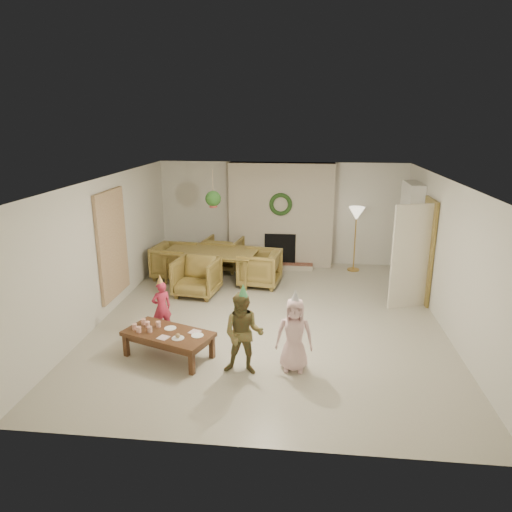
# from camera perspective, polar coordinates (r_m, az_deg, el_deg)

# --- Properties ---
(floor) EXTENTS (7.00, 7.00, 0.00)m
(floor) POSITION_cam_1_polar(r_m,az_deg,el_deg) (8.53, 1.73, -7.61)
(floor) COLOR #B7B29E
(floor) RESTS_ON ground
(ceiling) EXTENTS (7.00, 7.00, 0.00)m
(ceiling) POSITION_cam_1_polar(r_m,az_deg,el_deg) (7.85, 1.89, 9.31)
(ceiling) COLOR white
(ceiling) RESTS_ON wall_back
(wall_back) EXTENTS (7.00, 0.00, 7.00)m
(wall_back) POSITION_cam_1_polar(r_m,az_deg,el_deg) (11.50, 3.14, 5.26)
(wall_back) COLOR silver
(wall_back) RESTS_ON floor
(wall_front) EXTENTS (7.00, 0.00, 7.00)m
(wall_front) POSITION_cam_1_polar(r_m,az_deg,el_deg) (4.84, -1.40, -10.86)
(wall_front) COLOR silver
(wall_front) RESTS_ON floor
(wall_left) EXTENTS (0.00, 7.00, 7.00)m
(wall_left) POSITION_cam_1_polar(r_m,az_deg,el_deg) (8.83, -17.99, 1.04)
(wall_left) COLOR silver
(wall_left) RESTS_ON floor
(wall_right) EXTENTS (0.00, 7.00, 7.00)m
(wall_right) POSITION_cam_1_polar(r_m,az_deg,el_deg) (8.43, 22.58, -0.13)
(wall_right) COLOR silver
(wall_right) RESTS_ON floor
(fireplace_mass) EXTENTS (2.50, 0.40, 2.50)m
(fireplace_mass) POSITION_cam_1_polar(r_m,az_deg,el_deg) (11.30, 3.09, 5.06)
(fireplace_mass) COLOR #4C1415
(fireplace_mass) RESTS_ON floor
(fireplace_hearth) EXTENTS (1.60, 0.30, 0.12)m
(fireplace_hearth) POSITION_cam_1_polar(r_m,az_deg,el_deg) (11.26, 2.90, -1.23)
(fireplace_hearth) COLOR maroon
(fireplace_hearth) RESTS_ON floor
(fireplace_firebox) EXTENTS (0.75, 0.12, 0.75)m
(fireplace_firebox) POSITION_cam_1_polar(r_m,az_deg,el_deg) (11.31, 2.98, 0.91)
(fireplace_firebox) COLOR black
(fireplace_firebox) RESTS_ON floor
(fireplace_wreath) EXTENTS (0.54, 0.10, 0.54)m
(fireplace_wreath) POSITION_cam_1_polar(r_m,az_deg,el_deg) (11.02, 3.05, 6.36)
(fireplace_wreath) COLOR #1D3E17
(fireplace_wreath) RESTS_ON fireplace_mass
(floor_lamp_base) EXTENTS (0.29, 0.29, 0.03)m
(floor_lamp_base) POSITION_cam_1_polar(r_m,az_deg,el_deg) (11.37, 11.86, -1.64)
(floor_lamp_base) COLOR gold
(floor_lamp_base) RESTS_ON floor
(floor_lamp_post) EXTENTS (0.03, 0.03, 1.38)m
(floor_lamp_post) POSITION_cam_1_polar(r_m,az_deg,el_deg) (11.18, 12.07, 1.78)
(floor_lamp_post) COLOR gold
(floor_lamp_post) RESTS_ON floor
(floor_lamp_shade) EXTENTS (0.37, 0.37, 0.31)m
(floor_lamp_shade) POSITION_cam_1_polar(r_m,az_deg,el_deg) (11.03, 12.27, 5.12)
(floor_lamp_shade) COLOR beige
(floor_lamp_shade) RESTS_ON floor_lamp_post
(bookshelf_carcass) EXTENTS (0.30, 1.00, 2.20)m
(bookshelf_carcass) POSITION_cam_1_polar(r_m,az_deg,el_deg) (10.59, 18.32, 2.64)
(bookshelf_carcass) COLOR white
(bookshelf_carcass) RESTS_ON floor
(bookshelf_shelf_a) EXTENTS (0.30, 0.92, 0.03)m
(bookshelf_shelf_a) POSITION_cam_1_polar(r_m,az_deg,el_deg) (10.75, 17.91, -0.72)
(bookshelf_shelf_a) COLOR white
(bookshelf_shelf_a) RESTS_ON bookshelf_carcass
(bookshelf_shelf_b) EXTENTS (0.30, 0.92, 0.03)m
(bookshelf_shelf_b) POSITION_cam_1_polar(r_m,az_deg,el_deg) (10.64, 18.09, 1.34)
(bookshelf_shelf_b) COLOR white
(bookshelf_shelf_b) RESTS_ON bookshelf_carcass
(bookshelf_shelf_c) EXTENTS (0.30, 0.92, 0.03)m
(bookshelf_shelf_c) POSITION_cam_1_polar(r_m,az_deg,el_deg) (10.55, 18.29, 3.43)
(bookshelf_shelf_c) COLOR white
(bookshelf_shelf_c) RESTS_ON bookshelf_carcass
(bookshelf_shelf_d) EXTENTS (0.30, 0.92, 0.03)m
(bookshelf_shelf_d) POSITION_cam_1_polar(r_m,az_deg,el_deg) (10.47, 18.48, 5.56)
(bookshelf_shelf_d) COLOR white
(bookshelf_shelf_d) RESTS_ON bookshelf_carcass
(books_row_lower) EXTENTS (0.20, 0.40, 0.24)m
(books_row_lower) POSITION_cam_1_polar(r_m,az_deg,el_deg) (10.56, 18.02, -0.23)
(books_row_lower) COLOR red
(books_row_lower) RESTS_ON bookshelf_shelf_a
(books_row_mid) EXTENTS (0.20, 0.44, 0.24)m
(books_row_mid) POSITION_cam_1_polar(r_m,az_deg,el_deg) (10.65, 18.00, 2.14)
(books_row_mid) COLOR #2A529A
(books_row_mid) RESTS_ON bookshelf_shelf_b
(books_row_upper) EXTENTS (0.20, 0.36, 0.22)m
(books_row_upper) POSITION_cam_1_polar(r_m,az_deg,el_deg) (10.42, 18.35, 4.01)
(books_row_upper) COLOR #A36B23
(books_row_upper) RESTS_ON bookshelf_shelf_c
(door_frame) EXTENTS (0.05, 0.86, 2.04)m
(door_frame) POSITION_cam_1_polar(r_m,az_deg,el_deg) (9.60, 20.28, 0.58)
(door_frame) COLOR olive
(door_frame) RESTS_ON floor
(door_leaf) EXTENTS (0.77, 0.32, 2.00)m
(door_leaf) POSITION_cam_1_polar(r_m,az_deg,el_deg) (9.16, 18.52, -0.10)
(door_leaf) COLOR beige
(door_leaf) RESTS_ON floor
(curtain_panel) EXTENTS (0.06, 1.20, 2.00)m
(curtain_panel) POSITION_cam_1_polar(r_m,az_deg,el_deg) (8.99, -17.25, 1.37)
(curtain_panel) COLOR #CAB78F
(curtain_panel) RESTS_ON wall_left
(dining_table) EXTENTS (2.15, 1.39, 0.71)m
(dining_table) POSITION_cam_1_polar(r_m,az_deg,el_deg) (10.33, -5.53, -1.22)
(dining_table) COLOR olive
(dining_table) RESTS_ON floor
(dining_chair_near) EXTENTS (0.95, 0.97, 0.78)m
(dining_chair_near) POSITION_cam_1_polar(r_m,az_deg,el_deg) (9.54, -7.30, -2.56)
(dining_chair_near) COLOR olive
(dining_chair_near) RESTS_ON floor
(dining_chair_far) EXTENTS (0.95, 0.97, 0.78)m
(dining_chair_far) POSITION_cam_1_polar(r_m,az_deg,el_deg) (11.12, -4.02, 0.30)
(dining_chair_far) COLOR olive
(dining_chair_far) RESTS_ON floor
(dining_chair_left) EXTENTS (0.97, 0.95, 0.78)m
(dining_chair_left) POSITION_cam_1_polar(r_m,az_deg,el_deg) (10.64, -10.02, -0.66)
(dining_chair_left) COLOR olive
(dining_chair_left) RESTS_ON floor
(dining_chair_right) EXTENTS (0.97, 0.95, 0.78)m
(dining_chair_right) POSITION_cam_1_polar(r_m,az_deg,el_deg) (10.02, 0.44, -1.49)
(dining_chair_right) COLOR olive
(dining_chair_right) RESTS_ON floor
(hanging_plant_cord) EXTENTS (0.01, 0.01, 0.70)m
(hanging_plant_cord) POSITION_cam_1_polar(r_m,az_deg,el_deg) (9.55, -5.33, 8.40)
(hanging_plant_cord) COLOR tan
(hanging_plant_cord) RESTS_ON ceiling
(hanging_plant_pot) EXTENTS (0.16, 0.16, 0.12)m
(hanging_plant_pot) POSITION_cam_1_polar(r_m,az_deg,el_deg) (9.60, -5.27, 6.33)
(hanging_plant_pot) COLOR #9A3831
(hanging_plant_pot) RESTS_ON hanging_plant_cord
(hanging_plant_foliage) EXTENTS (0.32, 0.32, 0.32)m
(hanging_plant_foliage) POSITION_cam_1_polar(r_m,az_deg,el_deg) (9.58, -5.29, 7.04)
(hanging_plant_foliage) COLOR #1E4818
(hanging_plant_foliage) RESTS_ON hanging_plant_pot
(coffee_table_top) EXTENTS (1.47, 1.08, 0.06)m
(coffee_table_top) POSITION_cam_1_polar(r_m,az_deg,el_deg) (7.18, -10.74, -9.41)
(coffee_table_top) COLOR #53311B
(coffee_table_top) RESTS_ON floor
(coffee_table_apron) EXTENTS (1.34, 0.95, 0.08)m
(coffee_table_apron) POSITION_cam_1_polar(r_m,az_deg,el_deg) (7.21, -10.71, -9.92)
(coffee_table_apron) COLOR #53311B
(coffee_table_apron) RESTS_ON floor
(coffee_leg_fl) EXTENTS (0.09, 0.09, 0.35)m
(coffee_leg_fl) POSITION_cam_1_polar(r_m,az_deg,el_deg) (7.45, -15.68, -10.53)
(coffee_leg_fl) COLOR #53311B
(coffee_leg_fl) RESTS_ON floor
(coffee_leg_fr) EXTENTS (0.09, 0.09, 0.35)m
(coffee_leg_fr) POSITION_cam_1_polar(r_m,az_deg,el_deg) (6.76, -7.90, -12.93)
(coffee_leg_fr) COLOR #53311B
(coffee_leg_fr) RESTS_ON floor
(coffee_leg_bl) EXTENTS (0.09, 0.09, 0.35)m
(coffee_leg_bl) POSITION_cam_1_polar(r_m,az_deg,el_deg) (7.80, -13.01, -9.03)
(coffee_leg_bl) COLOR #53311B
(coffee_leg_bl) RESTS_ON floor
(coffee_leg_br) EXTENTS (0.09, 0.09, 0.35)m
(coffee_leg_br) POSITION_cam_1_polar(r_m,az_deg,el_deg) (7.16, -5.43, -11.09)
(coffee_leg_br) COLOR #53311B
(coffee_leg_br) RESTS_ON floor
(cup_a) EXTENTS (0.09, 0.09, 0.09)m
(cup_a) POSITION_cam_1_polar(r_m,az_deg,el_deg) (7.35, -14.70, -8.41)
(cup_a) COLOR white
(cup_a) RESTS_ON coffee_table_top
(cup_b) EXTENTS (0.09, 0.09, 0.09)m
(cup_b) POSITION_cam_1_polar(r_m,az_deg,el_deg) (7.48, -13.67, -7.86)
(cup_b) COLOR white
(cup_b) RESTS_ON coffee_table_top
(cup_c) EXTENTS (0.09, 0.09, 0.09)m
(cup_c) POSITION_cam_1_polar(r_m,az_deg,el_deg) (7.24, -14.22, -8.77)
(cup_c) COLOR white
(cup_c) RESTS_ON coffee_table_top
(cup_d) EXTENTS (0.09, 0.09, 0.09)m
(cup_d) POSITION_cam_1_polar(r_m,az_deg,el_deg) (7.38, -13.19, -8.20)
(cup_d) COLOR white
(cup_d) RESTS_ON coffee_table_top
(cup_e) EXTENTS (0.09, 0.09, 0.09)m
(cup_e) POSITION_cam_1_polar(r_m,az_deg,el_deg) (7.21, -12.93, -8.78)
(cup_e) COLOR white
(cup_e) RESTS_ON coffee_table_top
(cup_f) EXTENTS (0.09, 0.09, 0.09)m
(cup_f) POSITION_cam_1_polar(r_m,az_deg,el_deg) (7.35, -11.92, -8.21)
(cup_f) COLOR white
(cup_f) RESTS_ON coffee_table_top
(plate_a) EXTENTS (0.24, 0.24, 0.01)m
(plate_a) POSITION_cam_1_polar(r_m,az_deg,el_deg) (7.28, -10.50, -8.71)
(plate_a) COLOR white
(plate_a) RESTS_ON coffee_table_top
(plate_b) EXTENTS (0.24, 0.24, 0.01)m
(plate_b) POSITION_cam_1_polar(r_m,az_deg,el_deg) (6.96, -9.58, -9.92)
(plate_b) COLOR white
(plate_b) RESTS_ON coffee_table_top
(plate_c) EXTENTS (0.24, 0.24, 0.01)m
(plate_c) POSITION_cam_1_polar(r_m,az_deg,el_deg) (7.00, -7.22, -9.65)
(plate_c) COLOR white
(plate_c) RESTS_ON coffee_table_top
(food_scoop) EXTENTS (0.09, 0.09, 0.07)m
(food_scoop) POSITION_cam_1_polar(r_m,az_deg,el_deg) (6.94, -9.59, -9.63)
(food_scoop) COLOR tan
(food_scoop) RESTS_ON plate_b
(napkin_left) EXTENTS (0.20, 0.20, 0.01)m
(napkin_left) POSITION_cam_1_polar(r_m,az_deg,el_deg) (7.01, -11.34, -9.81)
(napkin_left) COLOR #DEA3AE
(napkin_left) RESTS_ON coffee_table_top
(napkin_right) EXTENTS (0.20, 0.20, 0.01)m
(napkin_right) POSITION_cam_1_polar(r_m,az_deg,el_deg) (7.11, -7.54, -9.23)
(napkin_right) COLOR #DEA3AE
(napkin_right) RESTS_ON coffee_table_top
(child_red) EXTENTS (0.40, 0.37, 0.91)m
(child_red) POSITION_cam_1_polar(r_m,az_deg,el_deg) (7.95, -11.52, -6.22)
(child_red) COLOR #B2263E
(child_red) RESTS_ON floor
(party_hat_red) EXTENTS (0.15, 0.15, 0.17)m
(party_hat_red) POSITION_cam_1_polar(r_m,az_deg,el_deg) (7.78, -11.73, -2.87)
(party_hat_red) COLOR #CBCD44
(party_hat_red) RESTS_ON child_red
(child_plaid) EXTENTS (0.60, 0.48, 1.20)m
(child_plaid) POSITION_cam_1_polar(r_m,az_deg,el_deg) (6.55, -1.55, -9.56)
(child_plaid) COLOR brown
(child_plaid) RESTS_ON floor
(party_hat_plaid) EXTENTS (0.19, 0.19, 0.20)m
(party_hat_plaid) POSITION_cam_1_polar(r_m,az_deg,el_deg) (6.30, -1.59, -4.29)
(party_hat_plaid) COLOR #4CB268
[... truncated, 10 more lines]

